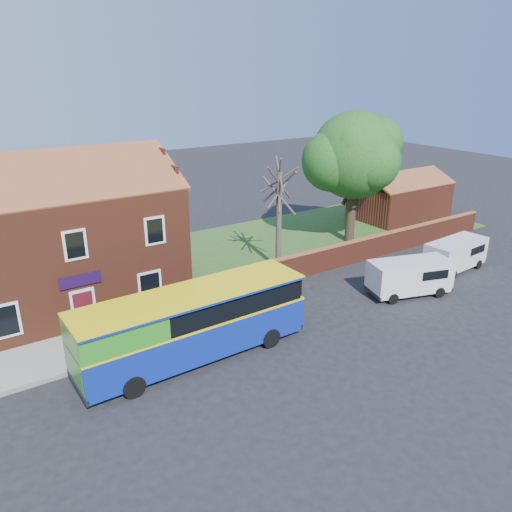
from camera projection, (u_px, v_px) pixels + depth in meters
ground at (287, 357)px, 22.86m from camera, size 120.00×120.00×0.00m
pavement at (97, 345)px, 23.73m from camera, size 18.00×3.50×0.12m
kerb at (109, 362)px, 22.36m from camera, size 18.00×0.15×0.14m
grass_strip at (320, 234)px, 39.70m from camera, size 26.00×12.00×0.04m
shop_building at (58, 245)px, 27.02m from camera, size 12.30×8.13×10.50m
boundary_wall at (377, 246)px, 34.74m from camera, size 22.00×0.38×1.60m
outbuilding at (400, 199)px, 43.77m from camera, size 8.20×5.06×4.17m
bus at (186, 324)px, 22.01m from camera, size 10.68×2.93×3.24m
van_near at (410, 276)px, 28.79m from camera, size 5.06×3.19×2.07m
van_far at (456, 254)px, 32.36m from camera, size 4.68×2.16×2.01m
large_tree at (354, 157)px, 35.99m from camera, size 7.95×6.29×9.69m
bare_tree at (279, 216)px, 31.70m from camera, size 2.61×3.11×6.97m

